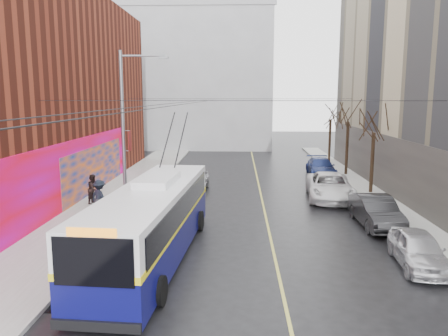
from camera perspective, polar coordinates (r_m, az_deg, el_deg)
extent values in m
plane|color=black|center=(14.98, 1.89, -16.75)|extent=(140.00, 140.00, 0.00)
cube|color=gray|center=(27.46, -15.06, -4.71)|extent=(4.00, 60.00, 0.15)
cube|color=gray|center=(27.78, 20.91, -4.85)|extent=(2.00, 60.00, 0.15)
cube|color=#BFB74C|center=(28.27, 4.99, -4.17)|extent=(0.12, 50.00, 0.01)
cube|color=#D104AA|center=(25.89, -20.68, -1.48)|extent=(0.08, 28.00, 4.00)
cube|color=#042E91|center=(31.47, -16.41, -0.17)|extent=(0.06, 12.00, 3.20)
cube|color=#4C4742|center=(29.57, 21.67, -0.25)|extent=(0.06, 36.00, 4.00)
cube|color=gray|center=(58.81, -3.96, 11.66)|extent=(20.00, 12.00, 18.00)
cube|color=gray|center=(54.01, -4.76, 20.96)|extent=(20.50, 0.40, 1.00)
cylinder|color=slate|center=(24.37, -13.03, 4.19)|extent=(0.20, 0.20, 9.00)
cube|color=#5D0E0D|center=(24.31, -12.21, 3.49)|extent=(0.04, 0.60, 1.10)
cylinder|color=slate|center=(24.09, -10.56, 14.22)|extent=(2.40, 0.10, 0.10)
cube|color=slate|center=(23.88, -7.90, 14.09)|extent=(0.50, 0.22, 0.12)
cylinder|color=black|center=(28.71, -5.68, 8.52)|extent=(0.02, 60.00, 0.02)
cylinder|color=black|center=(28.59, -3.67, 8.54)|extent=(0.02, 60.00, 0.02)
cylinder|color=black|center=(19.46, 2.02, 8.78)|extent=(18.00, 0.02, 0.02)
cylinder|color=black|center=(35.46, 2.01, 9.03)|extent=(18.00, 0.02, 0.02)
cylinder|color=black|center=(31.13, 18.77, 0.55)|extent=(0.24, 0.24, 4.20)
cylinder|color=black|center=(37.80, 15.76, 2.38)|extent=(0.24, 0.24, 4.48)
cylinder|color=black|center=(44.60, 13.64, 3.40)|extent=(0.24, 0.24, 4.37)
cube|color=black|center=(16.35, -19.05, -14.94)|extent=(2.36, 3.14, 0.01)
ellipsoid|color=slate|center=(21.87, -1.42, 11.62)|extent=(0.44, 0.20, 0.12)
ellipsoid|color=slate|center=(23.90, -1.58, 11.04)|extent=(0.44, 0.20, 0.12)
ellipsoid|color=slate|center=(25.85, -5.78, 10.31)|extent=(0.44, 0.20, 0.12)
cube|color=#090A49|center=(18.21, -9.29, -8.85)|extent=(3.39, 12.03, 1.48)
cube|color=silver|center=(17.83, -9.41, -4.62)|extent=(3.39, 12.03, 1.29)
cube|color=yellow|center=(17.99, -9.35, -6.61)|extent=(3.43, 12.07, 0.22)
cube|color=black|center=(12.49, -16.73, -11.73)|extent=(2.27, 0.20, 1.39)
cube|color=black|center=(23.51, -5.58, -1.52)|extent=(2.27, 0.20, 1.19)
cube|color=black|center=(18.23, -13.37, -4.75)|extent=(0.80, 10.86, 0.99)
cube|color=black|center=(17.55, -5.26, -5.08)|extent=(0.80, 10.86, 0.99)
cube|color=silver|center=(18.59, -8.67, -1.52)|extent=(1.59, 3.06, 0.30)
cube|color=black|center=(13.22, -16.40, -19.23)|extent=(2.58, 0.30, 0.30)
cylinder|color=black|center=(15.30, -18.08, -14.61)|extent=(0.36, 1.01, 0.99)
cylinder|color=black|center=(14.49, -8.38, -15.62)|extent=(0.36, 1.01, 0.99)
cylinder|color=black|center=(22.32, -9.80, -6.64)|extent=(0.36, 1.01, 0.99)
cylinder|color=black|center=(21.77, -3.22, -6.92)|extent=(0.36, 1.01, 0.99)
cylinder|color=black|center=(21.81, -7.36, 3.91)|extent=(0.30, 3.44, 2.43)
cylinder|color=black|center=(21.66, -5.57, 3.90)|extent=(0.30, 3.44, 2.43)
imported|color=silver|center=(18.85, 24.04, -9.69)|extent=(2.02, 4.25, 1.40)
imported|color=black|center=(23.66, 19.22, -5.39)|extent=(1.74, 4.79, 1.57)
imported|color=silver|center=(29.00, 13.65, -2.37)|extent=(3.36, 6.28, 1.68)
imported|color=navy|center=(37.32, 12.53, 0.10)|extent=(2.24, 5.19, 1.49)
imported|color=#9B9B9F|center=(30.65, -4.12, -1.54)|extent=(2.26, 4.93, 1.64)
imported|color=black|center=(21.55, -16.05, -6.08)|extent=(0.60, 0.72, 1.69)
imported|color=black|center=(27.62, -16.68, -2.63)|extent=(0.84, 0.99, 1.79)
imported|color=black|center=(25.10, -15.92, -3.65)|extent=(1.42, 1.25, 1.90)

